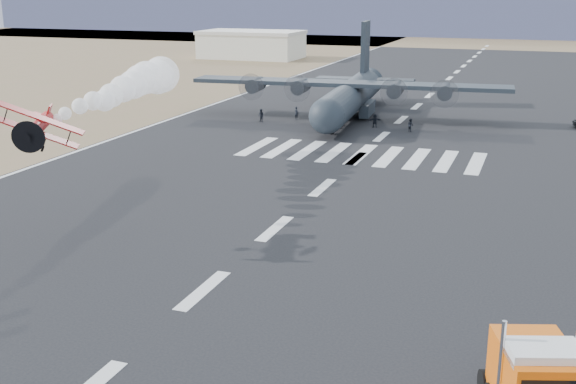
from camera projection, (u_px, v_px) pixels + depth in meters
The scene contains 18 objects.
scrub_far at pixel (494, 40), 239.91m from camera, with size 500.00×80.00×0.00m, color olive.
runway_markings at pixel (382, 137), 86.07m from camera, with size 60.00×260.00×0.01m, color silver, non-canonical shape.
ridge_seg_a at pixel (58, 11), 328.56m from camera, with size 150.00×50.00×13.00m, color #828AA6.
ridge_seg_b at pixel (186, 10), 307.19m from camera, with size 150.00×50.00×15.00m, color #828AA6.
ridge_seg_c at pixel (332, 9), 285.82m from camera, with size 150.00×50.00×17.00m, color #828AA6.
ridge_seg_d at pixel (502, 17), 265.27m from camera, with size 150.00×50.00×13.00m, color #828AA6.
hangar_left at pixel (252, 44), 178.93m from camera, with size 24.50×14.50×6.70m.
aerobatic_biplane at pixel (37, 126), 48.70m from camera, with size 5.71×5.60×3.54m.
smoke_trail at pixel (146, 80), 70.68m from camera, with size 7.69×27.42×3.81m.
transport_aircraft at pixel (351, 94), 98.48m from camera, with size 42.74×35.13×12.33m.
crew_a at pixel (333, 122), 90.80m from camera, with size 0.62×0.51×1.70m, color black.
crew_b at pixel (410, 125), 88.85m from camera, with size 0.79×0.49×1.63m, color black.
crew_c at pixel (314, 119), 92.44m from camera, with size 1.19×0.55×1.84m, color black.
crew_d at pixel (326, 114), 96.67m from camera, with size 0.97×0.50×1.66m, color black.
crew_e at pixel (340, 119), 92.51m from camera, with size 0.84×0.52×1.73m, color black.
crew_f at pixel (375, 121), 91.57m from camera, with size 1.58×0.51×1.70m, color black.
crew_g at pixel (296, 113), 97.06m from camera, with size 0.62×0.51×1.69m, color black.
crew_h at pixel (261, 116), 95.27m from camera, with size 0.81×0.50×1.68m, color black.
Camera 1 is at (18.02, -23.38, 17.32)m, focal length 45.00 mm.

